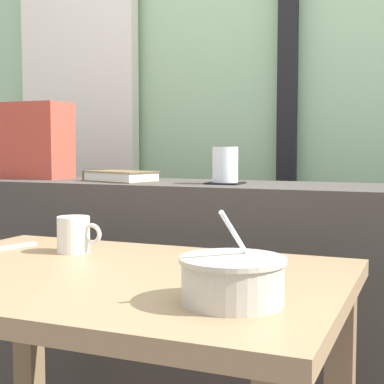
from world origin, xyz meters
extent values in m
cube|color=#9EC699|center=(0.00, 1.20, 1.40)|extent=(4.80, 0.08, 2.80)
cube|color=silver|center=(-0.89, 1.10, 1.25)|extent=(0.56, 0.06, 2.50)
cube|color=black|center=(0.03, 1.13, 1.30)|extent=(0.07, 0.05, 2.60)
cube|color=#423D38|center=(0.00, 0.55, 0.41)|extent=(2.80, 0.37, 0.82)
cube|color=#826849|center=(-0.45, 0.16, 0.32)|extent=(0.06, 0.06, 0.65)
cube|color=#997A56|center=(-0.03, -0.12, 0.67)|extent=(0.93, 0.65, 0.03)
cube|color=black|center=(-0.01, 0.52, 0.82)|extent=(0.10, 0.10, 0.00)
cylinder|color=white|center=(-0.01, 0.52, 0.88)|extent=(0.08, 0.08, 0.10)
cylinder|color=gold|center=(-0.01, 0.52, 0.86)|extent=(0.07, 0.07, 0.07)
cube|color=brown|center=(-0.36, 0.51, 0.82)|extent=(0.25, 0.19, 0.00)
cube|color=silver|center=(-0.36, 0.51, 0.84)|extent=(0.24, 0.19, 0.03)
cube|color=brown|center=(-0.36, 0.51, 0.85)|extent=(0.25, 0.19, 0.00)
cube|color=brown|center=(-0.46, 0.55, 0.84)|extent=(0.05, 0.13, 0.03)
cube|color=#B74233|center=(-0.76, 0.55, 0.95)|extent=(0.32, 0.14, 0.26)
cylinder|color=#BCB7A8|center=(0.27, -0.24, 0.72)|extent=(0.16, 0.16, 0.07)
cylinder|color=#BCB7A8|center=(0.27, -0.24, 0.76)|extent=(0.17, 0.17, 0.01)
cylinder|color=tan|center=(0.27, -0.24, 0.72)|extent=(0.14, 0.14, 0.06)
cylinder|color=silver|center=(0.27, -0.22, 0.78)|extent=(0.03, 0.13, 0.12)
ellipsoid|color=silver|center=(0.27, -0.20, 0.74)|extent=(0.03, 0.05, 0.01)
cube|color=silver|center=(-0.40, 0.02, 0.69)|extent=(0.06, 0.17, 0.01)
cylinder|color=silver|center=(-0.22, 0.04, 0.73)|extent=(0.08, 0.08, 0.08)
torus|color=silver|center=(-0.17, 0.04, 0.73)|extent=(0.05, 0.01, 0.05)
camera|label=1|loc=(0.56, -1.11, 0.93)|focal=54.57mm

